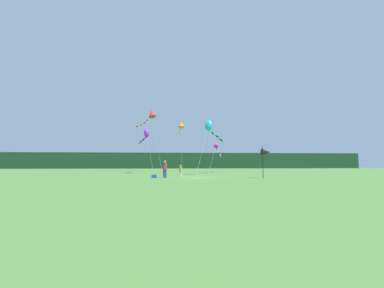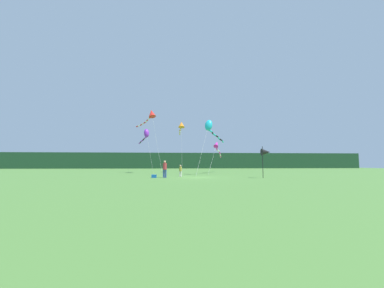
% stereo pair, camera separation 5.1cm
% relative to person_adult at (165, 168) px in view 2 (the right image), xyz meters
% --- Properties ---
extents(ground_plane, '(120.00, 120.00, 0.00)m').
position_rel_person_adult_xyz_m(ground_plane, '(3.30, 0.42, -0.97)').
color(ground_plane, '#477533').
extents(distant_treeline, '(108.00, 3.15, 4.49)m').
position_rel_person_adult_xyz_m(distant_treeline, '(3.30, 45.42, 1.28)').
color(distant_treeline, '#1E4228').
rests_on(distant_treeline, ground).
extents(person_adult, '(0.38, 0.38, 1.73)m').
position_rel_person_adult_xyz_m(person_adult, '(0.00, 0.00, 0.00)').
color(person_adult, '#334C8C').
rests_on(person_adult, ground).
extents(person_child, '(0.28, 0.28, 1.28)m').
position_rel_person_adult_xyz_m(person_child, '(1.64, 1.37, -0.25)').
color(person_child, silver).
rests_on(person_child, ground).
extents(cooler_box, '(0.50, 0.39, 0.32)m').
position_rel_person_adult_xyz_m(cooler_box, '(-1.07, 0.05, -0.81)').
color(cooler_box, '#1959B2').
rests_on(cooler_box, ground).
extents(banner_flag_pole, '(0.90, 0.70, 3.15)m').
position_rel_person_adult_xyz_m(banner_flag_pole, '(10.11, -1.23, 1.59)').
color(banner_flag_pole, black).
rests_on(banner_flag_pole, ground).
extents(kite_magenta, '(3.93, 10.62, 5.08)m').
position_rel_person_adult_xyz_m(kite_magenta, '(7.75, 12.30, 3.09)').
color(kite_magenta, '#B2B2B2').
rests_on(kite_magenta, ground).
extents(kite_cyan, '(5.04, 8.14, 7.29)m').
position_rel_person_adult_xyz_m(kite_cyan, '(5.69, 6.57, 5.27)').
color(kite_cyan, '#B2B2B2').
rests_on(kite_cyan, ground).
extents(kite_red, '(4.66, 6.38, 9.66)m').
position_rel_person_adult_xyz_m(kite_red, '(-2.55, 11.53, 7.85)').
color(kite_red, '#B2B2B2').
rests_on(kite_red, ground).
extents(kite_purple, '(3.07, 6.05, 6.96)m').
position_rel_person_adult_xyz_m(kite_purple, '(-3.45, 13.31, 5.04)').
color(kite_purple, '#B2B2B2').
rests_on(kite_purple, ground).
extents(kite_orange, '(1.06, 5.77, 8.37)m').
position_rel_person_adult_xyz_m(kite_orange, '(2.16, 14.28, 6.68)').
color(kite_orange, '#B2B2B2').
rests_on(kite_orange, ground).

